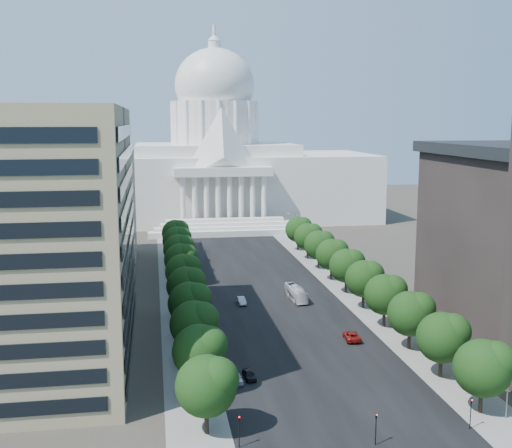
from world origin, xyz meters
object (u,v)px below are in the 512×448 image
car_silver (241,301)px  car_red (352,336)px  car_dark_a (249,375)px  city_bus (296,293)px  car_parked (236,377)px  car_dark_b (207,306)px

car_silver → car_red: size_ratio=0.82×
car_dark_a → city_bus: bearing=62.8°
car_parked → city_bus: bearing=61.2°
car_silver → city_bus: size_ratio=0.42×
car_dark_a → city_bus: city_bus is taller
car_red → car_dark_b: size_ratio=1.03×
car_red → car_dark_b: car_dark_b is taller
car_dark_a → car_silver: 39.18m
car_dark_a → city_bus: size_ratio=0.38×
car_dark_a → car_red: size_ratio=0.73×
car_dark_b → city_bus: (19.30, 4.11, 0.70)m
car_red → city_bus: city_bus is taller
car_parked → car_silver: bearing=76.1°
car_dark_a → car_silver: size_ratio=0.89×
car_parked → city_bus: size_ratio=0.42×
car_silver → car_dark_b: car_dark_b is taller
car_dark_a → car_parked: car_parked is taller
car_red → city_bus: (-4.04, 26.51, 0.71)m
car_silver → car_dark_b: size_ratio=0.85×
car_silver → car_parked: car_parked is taller
car_silver → car_dark_b: bearing=-164.3°
car_silver → car_red: car_red is taller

